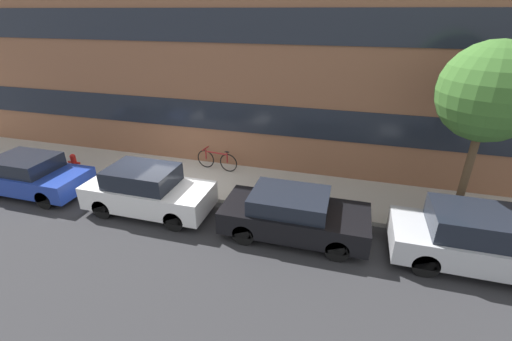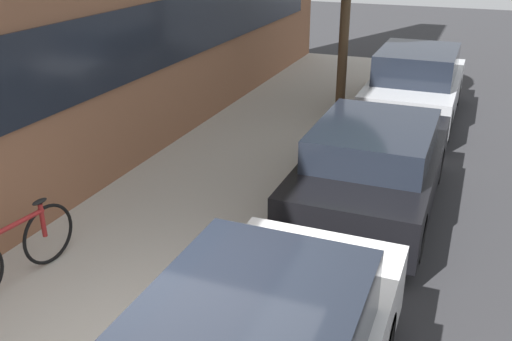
# 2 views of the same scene
# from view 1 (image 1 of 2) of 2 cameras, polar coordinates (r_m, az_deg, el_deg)

# --- Properties ---
(ground_plane) EXTENTS (56.00, 56.00, 0.00)m
(ground_plane) POSITION_cam_1_polar(r_m,az_deg,el_deg) (12.13, -14.18, -4.09)
(ground_plane) COLOR #2B2B2D
(sidewalk_strip) EXTENTS (28.00, 2.76, 0.14)m
(sidewalk_strip) POSITION_cam_1_polar(r_m,az_deg,el_deg) (13.16, -11.33, -1.02)
(sidewalk_strip) COLOR #A8A399
(sidewalk_strip) RESTS_ON ground_plane
(rowhouse_facade) EXTENTS (28.00, 1.02, 9.63)m
(rowhouse_facade) POSITION_cam_1_polar(r_m,az_deg,el_deg) (13.53, -9.50, 20.84)
(rowhouse_facade) COLOR brown
(rowhouse_facade) RESTS_ON ground_plane
(parked_car_blue) EXTENTS (3.80, 1.69, 1.33)m
(parked_car_blue) POSITION_cam_1_polar(r_m,az_deg,el_deg) (13.99, -33.38, -0.63)
(parked_car_blue) COLOR #1E3899
(parked_car_blue) RESTS_ON ground_plane
(parked_car_white) EXTENTS (3.90, 1.63, 1.49)m
(parked_car_white) POSITION_cam_1_polar(r_m,az_deg,el_deg) (11.07, -17.62, -3.22)
(parked_car_white) COLOR silver
(parked_car_white) RESTS_ON ground_plane
(parked_car_black) EXTENTS (4.00, 1.74, 1.32)m
(parked_car_black) POSITION_cam_1_polar(r_m,az_deg,el_deg) (9.56, 6.26, -7.30)
(parked_car_black) COLOR black
(parked_car_black) RESTS_ON ground_plane
(parked_car_silver) EXTENTS (4.10, 1.71, 1.49)m
(parked_car_silver) POSITION_cam_1_polar(r_m,az_deg,el_deg) (10.03, 33.15, -9.67)
(parked_car_silver) COLOR #B2B5BA
(parked_car_silver) RESTS_ON ground_plane
(fire_hydrant) EXTENTS (0.52, 0.29, 0.70)m
(fire_hydrant) POSITION_cam_1_polar(r_m,az_deg,el_deg) (14.82, -28.07, 1.20)
(fire_hydrant) COLOR red
(fire_hydrant) RESTS_ON sidewalk_strip
(bicycle) EXTENTS (1.71, 0.44, 0.83)m
(bicycle) POSITION_cam_1_polar(r_m,az_deg,el_deg) (13.25, -6.55, 1.81)
(bicycle) COLOR black
(bicycle) RESTS_ON sidewalk_strip
(street_tree) EXTENTS (2.44, 2.44, 5.05)m
(street_tree) POSITION_cam_1_polar(r_m,az_deg,el_deg) (10.23, 34.43, 10.62)
(street_tree) COLOR brown
(street_tree) RESTS_ON sidewalk_strip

